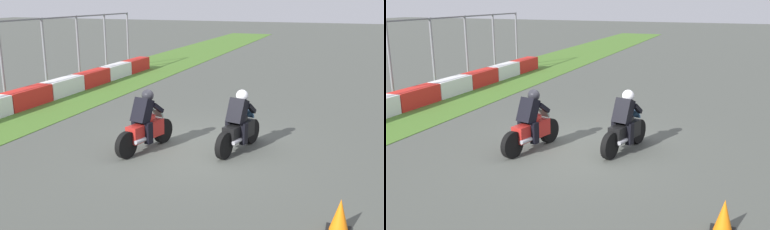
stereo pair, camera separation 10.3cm
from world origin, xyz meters
TOP-DOWN VIEW (x-y plane):
  - ground_plane at (0.00, 0.00)m, footprint 120.00×120.00m
  - rider_lane_a at (0.21, -1.06)m, footprint 2.01×0.65m
  - rider_lane_b at (-0.56, 1.10)m, footprint 2.02×0.64m
  - traffic_cone at (-2.99, -3.56)m, footprint 0.40×0.40m

SIDE VIEW (x-z plane):
  - ground_plane at x=0.00m, z-range 0.00..0.00m
  - traffic_cone at x=-2.99m, z-range -0.02..0.55m
  - rider_lane_a at x=0.21m, z-range -0.13..1.38m
  - rider_lane_b at x=-0.56m, z-range -0.13..1.38m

